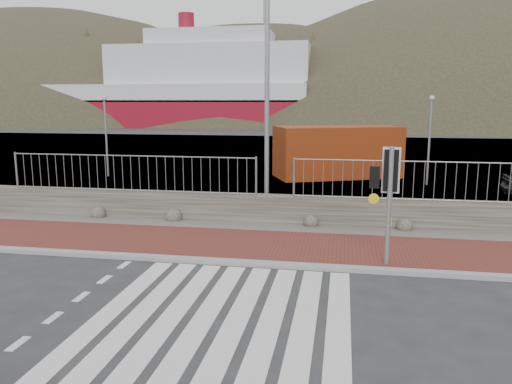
% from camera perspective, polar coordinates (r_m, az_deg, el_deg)
% --- Properties ---
extents(ground, '(220.00, 220.00, 0.00)m').
position_cam_1_polar(ground, '(9.31, -4.05, -14.23)').
color(ground, '#28282B').
rests_on(ground, ground).
extents(sidewalk_far, '(40.00, 3.00, 0.08)m').
position_cam_1_polar(sidewalk_far, '(13.44, 0.59, -6.21)').
color(sidewalk_far, maroon).
rests_on(sidewalk_far, ground).
extents(kerb_far, '(40.00, 0.25, 0.12)m').
position_cam_1_polar(kerb_far, '(12.02, -0.58, -8.17)').
color(kerb_far, gray).
rests_on(kerb_far, ground).
extents(zebra_crossing, '(4.62, 5.60, 0.01)m').
position_cam_1_polar(zebra_crossing, '(9.31, -4.05, -14.20)').
color(zebra_crossing, silver).
rests_on(zebra_crossing, ground).
extents(gravel_strip, '(40.00, 1.50, 0.06)m').
position_cam_1_polar(gravel_strip, '(15.34, 1.81, -4.15)').
color(gravel_strip, '#59544C').
rests_on(gravel_strip, ground).
extents(stone_wall, '(40.00, 0.60, 0.90)m').
position_cam_1_polar(stone_wall, '(16.02, 2.22, -1.99)').
color(stone_wall, '#413D35').
rests_on(stone_wall, ground).
extents(railing, '(18.07, 0.07, 1.22)m').
position_cam_1_polar(railing, '(15.63, 2.18, 2.81)').
color(railing, gray).
rests_on(railing, stone_wall).
extents(quay, '(120.00, 40.00, 0.50)m').
position_cam_1_polar(quay, '(36.38, 6.61, 4.17)').
color(quay, '#4C4C4F').
rests_on(quay, ground).
extents(water, '(220.00, 50.00, 0.05)m').
position_cam_1_polar(water, '(71.24, 8.30, 7.13)').
color(water, '#3F4C54').
rests_on(water, ground).
extents(ferry, '(50.00, 16.00, 20.00)m').
position_cam_1_polar(ferry, '(80.68, -9.61, 11.27)').
color(ferry, maroon).
rests_on(ferry, ground).
extents(hills_backdrop, '(254.00, 90.00, 100.00)m').
position_cam_1_polar(hills_backdrop, '(99.92, 12.29, -5.53)').
color(hills_backdrop, '#272E1C').
rests_on(hills_backdrop, ground).
extents(traffic_signal_far, '(0.69, 0.29, 2.86)m').
position_cam_1_polar(traffic_signal_far, '(11.84, 14.92, 1.30)').
color(traffic_signal_far, gray).
rests_on(traffic_signal_far, ground).
extents(streetlight, '(1.88, 0.26, 8.88)m').
position_cam_1_polar(streetlight, '(16.52, 1.81, 14.26)').
color(streetlight, gray).
rests_on(streetlight, ground).
extents(shipping_container, '(6.76, 4.77, 2.60)m').
position_cam_1_polar(shipping_container, '(26.07, 9.28, 4.56)').
color(shipping_container, maroon).
rests_on(shipping_container, ground).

